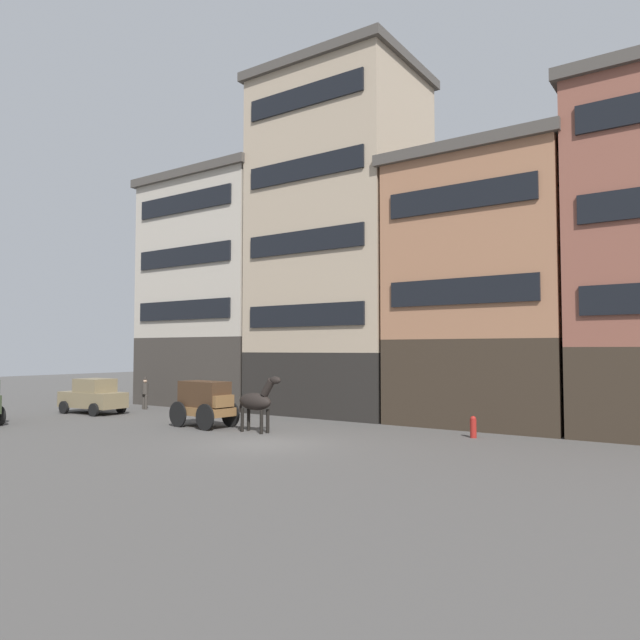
# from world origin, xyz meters

# --- Properties ---
(ground_plane) EXTENTS (120.00, 120.00, 0.00)m
(ground_plane) POSITION_xyz_m (0.00, 0.00, 0.00)
(ground_plane) COLOR #4C4947
(building_far_left) EXTENTS (9.31, 7.20, 13.99)m
(building_far_left) POSITION_xyz_m (-12.05, 10.52, 7.03)
(building_far_left) COLOR #38332D
(building_far_left) RESTS_ON ground_plane
(building_center_left) EXTENTS (8.71, 7.20, 18.44)m
(building_center_left) POSITION_xyz_m (-3.38, 10.52, 9.26)
(building_center_left) COLOR black
(building_center_left) RESTS_ON ground_plane
(building_center_right) EXTENTS (8.13, 7.20, 12.26)m
(building_center_right) POSITION_xyz_m (4.69, 10.53, 6.17)
(building_center_right) COLOR #33281E
(building_center_right) RESTS_ON ground_plane
(cargo_wagon) EXTENTS (3.01, 1.72, 1.98)m
(cargo_wagon) POSITION_xyz_m (-4.99, 2.04, 1.15)
(cargo_wagon) COLOR brown
(cargo_wagon) RESTS_ON ground_plane
(draft_horse) EXTENTS (2.35, 0.73, 2.30)m
(draft_horse) POSITION_xyz_m (-2.04, 2.04, 1.27)
(draft_horse) COLOR black
(draft_horse) RESTS_ON ground_plane
(sedan_dark) EXTENTS (3.78, 2.02, 1.83)m
(sedan_dark) POSITION_xyz_m (-13.76, 2.56, 0.91)
(sedan_dark) COLOR #7A6B4C
(sedan_dark) RESTS_ON ground_plane
(pedestrian_officer) EXTENTS (0.48, 0.48, 1.79)m
(pedestrian_officer) POSITION_xyz_m (-13.28, 5.52, 0.98)
(pedestrian_officer) COLOR #38332D
(pedestrian_officer) RESTS_ON ground_plane
(fire_hydrant_curbside) EXTENTS (0.24, 0.24, 0.83)m
(fire_hydrant_curbside) POSITION_xyz_m (5.70, 5.62, 0.43)
(fire_hydrant_curbside) COLOR maroon
(fire_hydrant_curbside) RESTS_ON ground_plane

